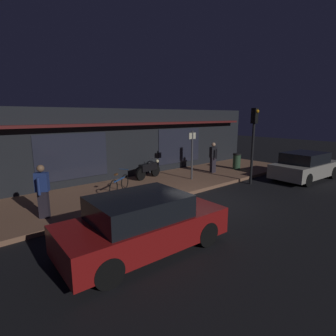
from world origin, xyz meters
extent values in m
plane|color=black|center=(0.00, 0.00, 0.00)|extent=(60.00, 60.00, 0.00)
cube|color=#8C6047|center=(0.00, 3.00, 0.07)|extent=(18.00, 4.00, 0.15)
cube|color=black|center=(0.00, 6.40, 1.80)|extent=(18.00, 2.80, 3.60)
cube|color=#262838|center=(-3.20, 4.98, 1.50)|extent=(3.20, 0.04, 2.00)
cube|color=#262838|center=(3.20, 4.98, 1.50)|extent=(3.20, 0.04, 2.00)
cube|color=#591919|center=(0.00, 4.75, 2.85)|extent=(16.20, 0.50, 0.12)
cylinder|color=black|center=(-0.33, 3.96, 0.45)|extent=(0.61, 0.24, 0.60)
cylinder|color=black|center=(0.74, 4.20, 0.45)|extent=(0.61, 0.24, 0.60)
cube|color=black|center=(0.21, 4.08, 0.73)|extent=(1.13, 0.51, 0.36)
ellipsoid|color=black|center=(0.35, 4.11, 0.93)|extent=(0.48, 0.33, 0.20)
sphere|color=#F9EDB7|center=(0.91, 4.23, 0.93)|extent=(0.18, 0.18, 0.18)
cylinder|color=gray|center=(0.71, 4.19, 1.10)|extent=(0.15, 0.54, 0.03)
torus|color=black|center=(-2.60, 2.54, 0.48)|extent=(0.58, 0.39, 0.66)
torus|color=black|center=(-1.76, 3.08, 0.48)|extent=(0.58, 0.39, 0.66)
cube|color=#1E478C|center=(-2.18, 2.81, 0.70)|extent=(0.78, 0.52, 0.06)
cube|color=brown|center=(-2.39, 2.68, 0.97)|extent=(0.21, 0.18, 0.06)
cylinder|color=#1E478C|center=(-1.83, 3.04, 1.05)|extent=(0.25, 0.37, 0.02)
cube|color=#28232D|center=(-5.33, 1.95, 0.57)|extent=(0.34, 0.32, 0.85)
cube|color=navy|center=(-5.33, 1.95, 1.29)|extent=(0.44, 0.40, 0.58)
sphere|color=#8C6647|center=(-5.33, 1.95, 1.71)|extent=(0.22, 0.22, 0.22)
cylinder|color=navy|center=(-5.48, 1.74, 1.22)|extent=(0.13, 0.13, 0.52)
cylinder|color=navy|center=(-5.18, 2.16, 1.22)|extent=(0.13, 0.13, 0.52)
cube|color=#28232D|center=(3.73, 2.85, 0.57)|extent=(0.31, 0.24, 0.85)
cube|color=black|center=(3.73, 2.85, 1.29)|extent=(0.41, 0.27, 0.58)
sphere|color=tan|center=(3.73, 2.85, 1.71)|extent=(0.22, 0.22, 0.22)
cylinder|color=black|center=(3.76, 3.11, 1.22)|extent=(0.10, 0.10, 0.52)
cylinder|color=black|center=(3.69, 2.60, 1.22)|extent=(0.10, 0.10, 0.52)
cylinder|color=#47474C|center=(1.72, 2.51, 1.35)|extent=(0.09, 0.09, 2.40)
cube|color=beige|center=(1.72, 2.51, 2.30)|extent=(0.44, 0.03, 0.30)
cylinder|color=#2D4C33|center=(5.56, 2.58, 0.57)|extent=(0.44, 0.44, 0.85)
cylinder|color=black|center=(5.56, 2.58, 1.04)|extent=(0.48, 0.48, 0.08)
cylinder|color=black|center=(3.62, 0.40, 1.80)|extent=(0.12, 0.12, 3.60)
cube|color=black|center=(3.62, 0.40, 3.25)|extent=(0.24, 0.24, 0.70)
sphere|color=orange|center=(3.62, 0.27, 3.45)|extent=(0.16, 0.16, 0.16)
cylinder|color=black|center=(-2.59, -0.75, 0.32)|extent=(0.65, 0.25, 0.64)
cylinder|color=black|center=(-2.65, -2.31, 0.32)|extent=(0.65, 0.25, 0.64)
cylinder|color=black|center=(-5.29, -0.64, 0.32)|extent=(0.65, 0.25, 0.64)
cylinder|color=black|center=(-5.35, -2.20, 0.32)|extent=(0.65, 0.25, 0.64)
cube|color=maroon|center=(-3.97, -1.47, 0.55)|extent=(4.17, 1.93, 0.68)
cube|color=black|center=(-4.12, -1.47, 1.10)|extent=(2.26, 1.69, 0.64)
cylinder|color=black|center=(8.01, -0.19, 0.32)|extent=(0.65, 0.26, 0.64)
cylinder|color=black|center=(7.91, -1.74, 0.32)|extent=(0.65, 0.26, 0.64)
cylinder|color=black|center=(5.31, -0.01, 0.32)|extent=(0.65, 0.26, 0.64)
cylinder|color=black|center=(5.21, -1.57, 0.32)|extent=(0.65, 0.26, 0.64)
cube|color=#9E998E|center=(6.61, -0.88, 0.55)|extent=(4.21, 2.02, 0.68)
cube|color=black|center=(6.46, -0.87, 1.10)|extent=(2.30, 1.74, 0.64)
camera|label=1|loc=(-7.43, -6.41, 3.27)|focal=28.15mm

